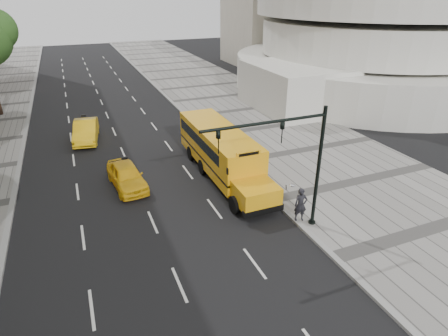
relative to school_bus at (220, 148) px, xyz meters
name	(u,v)px	position (x,y,z in m)	size (l,w,h in m)	color
ground	(151,179)	(-4.50, 0.93, -1.76)	(140.00, 140.00, 0.00)	black
sidewalk_museum	(307,150)	(7.50, 0.93, -1.69)	(12.00, 140.00, 0.15)	gray
curb_museum	(235,163)	(1.50, 0.93, -1.69)	(0.30, 140.00, 0.15)	gray
curb_far	(13,202)	(-12.50, 0.93, -1.69)	(0.30, 140.00, 0.15)	gray
school_bus	(220,148)	(0.00, 0.00, 0.00)	(2.96, 11.56, 3.19)	#F5A812
taxi_near	(127,176)	(-6.05, 0.40, -1.01)	(1.78, 4.41, 1.50)	yellow
taxi_far	(86,131)	(-7.78, 9.63, -0.96)	(1.71, 4.91, 1.62)	yellow
pedestrian	(301,205)	(1.65, -7.04, -0.69)	(0.67, 0.44, 1.84)	black
traffic_signal	(295,158)	(0.69, -7.53, 2.33)	(6.18, 0.36, 6.40)	black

